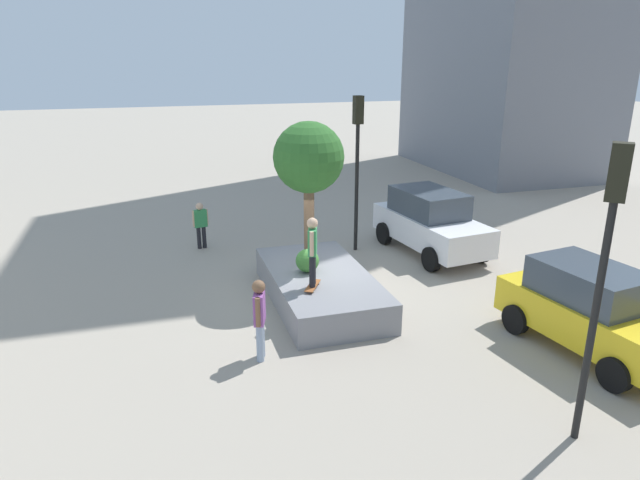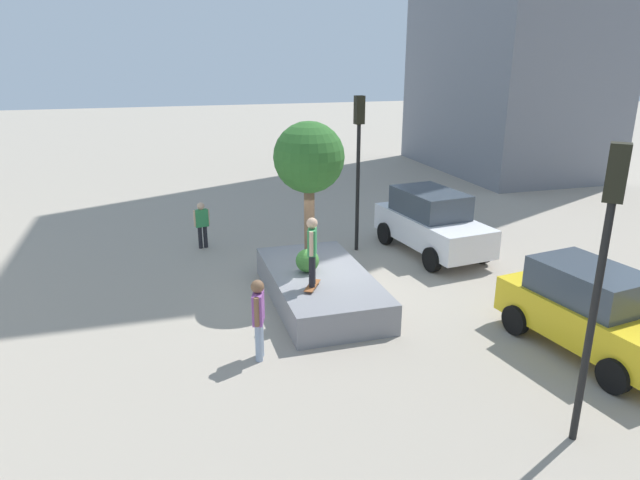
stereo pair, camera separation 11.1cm
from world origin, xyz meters
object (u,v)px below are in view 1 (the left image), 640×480
Objects in this scene: taxi_cab at (591,309)px; pedestrian_crossing at (201,222)px; skateboarder at (312,247)px; traffic_light_median at (357,148)px; passerby_with_bag at (260,314)px; traffic_light_corner at (606,249)px; police_car at (430,222)px; plaza_tree at (309,159)px; skateboard at (313,286)px; planter_ledge at (320,287)px.

taxi_cab is 2.74× the size of pedestrian_crossing.
traffic_light_median is (-4.40, 2.73, 1.53)m from skateboarder.
passerby_with_bag is (-1.66, -6.84, 0.07)m from taxi_cab.
passerby_with_bag is (1.59, -1.60, -0.78)m from skateboarder.
police_car is at bearing 167.80° from traffic_light_corner.
skateboarder is 0.40× the size of taxi_cab.
plaza_tree is 4.73× the size of skateboard.
traffic_light_corner is 1.00× the size of traffic_light_median.
police_car is 8.28m from passerby_with_bag.
skateboard is 0.19× the size of taxi_cab.
plaza_tree is 5.43m from police_car.
traffic_light_median is at bearing 148.19° from skateboard.
planter_ledge is at bearing 152.70° from skateboard.
plaza_tree is at bearing 149.25° from passerby_with_bag.
skateboard reaches higher than planter_ledge.
traffic_light_median is 5.63m from pedestrian_crossing.
skateboarder is 0.95× the size of passerby_with_bag.
traffic_light_corner is (5.64, 2.96, 1.53)m from skateboarder.
passerby_with_bag is at bearing -45.06° from skateboard.
police_car is (-3.50, 4.93, 0.20)m from skateboard.
traffic_light_corner is at bearing 1.30° from traffic_light_median.
plaza_tree is 7.88m from traffic_light_corner.
skateboard is 0.51× the size of pedestrian_crossing.
taxi_cab is at bearing 58.18° from skateboard.
passerby_with_bag is (1.59, -1.60, 0.21)m from skateboard.
traffic_light_median reaches higher than taxi_cab.
planter_ledge is 1.27× the size of plaza_tree.
police_car is (-2.63, 4.48, 0.64)m from planter_ledge.
traffic_light_median is 3.18× the size of pedestrian_crossing.
traffic_light_median is at bearing 147.14° from planter_ledge.
skateboarder is 6.43m from pedestrian_crossing.
traffic_light_median is (-3.53, 2.28, 2.95)m from planter_ledge.
skateboarder is at bearing -13.34° from plaza_tree.
plaza_tree is at bearing -136.48° from taxi_cab.
traffic_light_median is (-7.65, -2.51, 2.38)m from taxi_cab.
planter_ledge is 3.26m from passerby_with_bag.
police_car is at bearing 120.39° from planter_ledge.
police_car is (-3.50, 4.93, -0.79)m from skateboarder.
traffic_light_corner is at bearing 27.64° from skateboard.
traffic_light_median is at bearing -161.82° from taxi_cab.
traffic_light_median reaches higher than skateboard.
plaza_tree is at bearing -161.29° from traffic_light_corner.
traffic_light_median is (-10.04, -0.23, -0.00)m from traffic_light_corner.
plaza_tree reaches higher than skateboarder.
plaza_tree reaches higher than skateboard.
plaza_tree is at bearing -178.94° from planter_ledge.
taxi_cab is at bearing 18.18° from traffic_light_median.
passerby_with_bag is at bearing -45.06° from skateboarder.
police_car is at bearing 67.77° from traffic_light_median.
pedestrian_crossing is (-4.20, -2.51, -2.66)m from plaza_tree.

